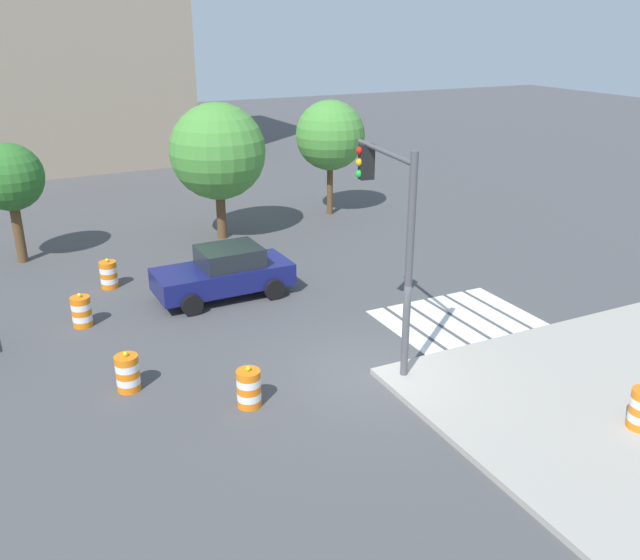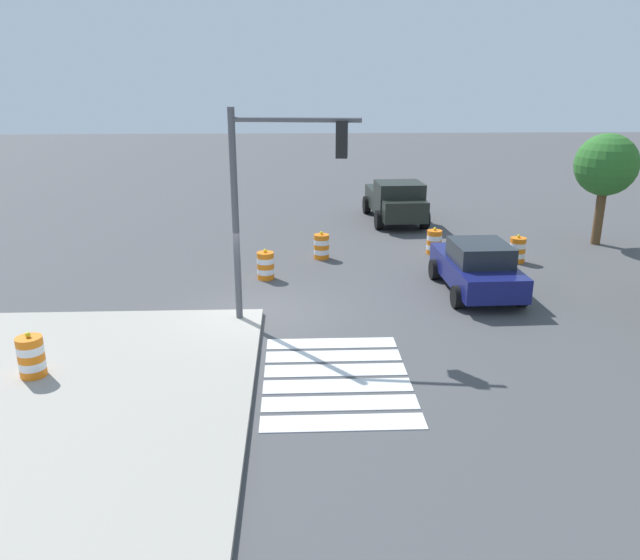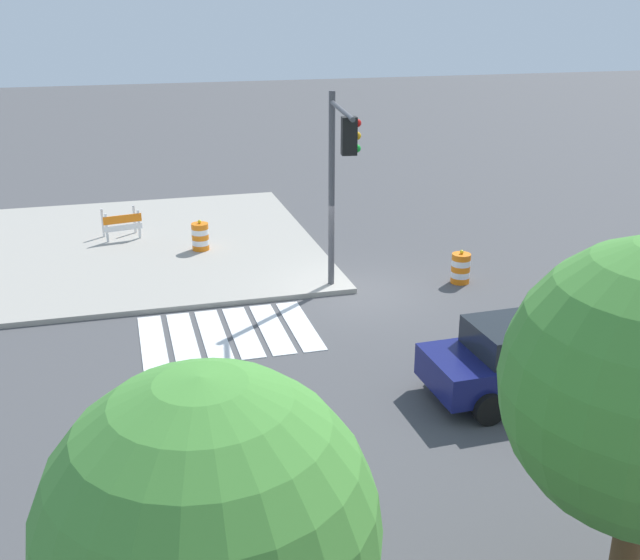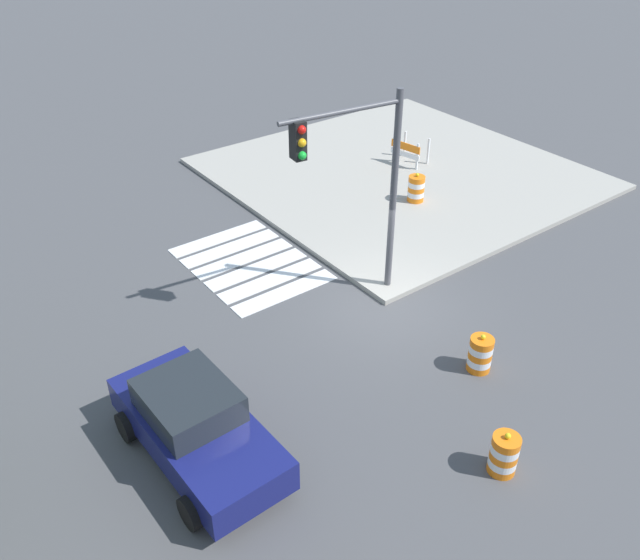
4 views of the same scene
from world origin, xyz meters
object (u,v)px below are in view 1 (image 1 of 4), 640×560
(traffic_barrel_median_far, at_px, (82,311))
(traffic_barrel_near_corner, at_px, (249,388))
(street_tree_streetside_far, at_px, (330,136))
(street_tree_streetside_near, at_px, (9,178))
(street_tree_streetside_mid, at_px, (218,152))
(sports_car, at_px, (225,272))
(traffic_barrel_median_near, at_px, (109,275))
(traffic_barrel_crosswalk_end, at_px, (128,373))
(traffic_light_pole, at_px, (390,215))

(traffic_barrel_median_far, bearing_deg, traffic_barrel_near_corner, -65.62)
(street_tree_streetside_far, bearing_deg, street_tree_streetside_near, -176.29)
(traffic_barrel_near_corner, height_order, street_tree_streetside_near, street_tree_streetside_near)
(traffic_barrel_median_far, height_order, street_tree_streetside_mid, street_tree_streetside_mid)
(sports_car, xyz_separation_m, traffic_barrel_median_near, (-3.21, 2.41, -0.36))
(traffic_barrel_median_near, height_order, street_tree_streetside_far, street_tree_streetside_far)
(traffic_barrel_near_corner, height_order, traffic_barrel_crosswalk_end, same)
(traffic_barrel_crosswalk_end, bearing_deg, street_tree_streetside_mid, 60.99)
(sports_car, height_order, street_tree_streetside_near, street_tree_streetside_near)
(traffic_barrel_median_near, relative_size, street_tree_streetside_mid, 0.19)
(traffic_barrel_crosswalk_end, bearing_deg, street_tree_streetside_far, 46.09)
(traffic_barrel_crosswalk_end, bearing_deg, street_tree_streetside_near, 98.46)
(street_tree_streetside_mid, distance_m, street_tree_streetside_far, 5.73)
(sports_car, height_order, street_tree_streetside_far, street_tree_streetside_far)
(traffic_barrel_near_corner, height_order, traffic_barrel_median_near, same)
(street_tree_streetside_near, distance_m, street_tree_streetside_far, 13.12)
(sports_car, height_order, traffic_barrel_near_corner, sports_car)
(traffic_barrel_near_corner, relative_size, street_tree_streetside_near, 0.24)
(traffic_barrel_median_near, xyz_separation_m, street_tree_streetside_near, (-2.41, 4.04, 2.65))
(sports_car, bearing_deg, traffic_barrel_median_far, -175.79)
(traffic_barrel_median_far, bearing_deg, traffic_barrel_crosswalk_end, -83.75)
(traffic_light_pole, relative_size, street_tree_streetside_near, 1.27)
(traffic_barrel_near_corner, bearing_deg, street_tree_streetside_mid, 74.30)
(traffic_light_pole, bearing_deg, sports_car, 111.47)
(traffic_light_pole, height_order, street_tree_streetside_far, traffic_light_pole)
(traffic_barrel_crosswalk_end, relative_size, traffic_barrel_median_near, 1.00)
(traffic_barrel_median_far, bearing_deg, sports_car, 4.21)
(traffic_barrel_median_far, bearing_deg, street_tree_streetside_far, 32.64)
(traffic_barrel_crosswalk_end, bearing_deg, traffic_barrel_median_near, 83.72)
(street_tree_streetside_mid, bearing_deg, street_tree_streetside_near, 176.48)
(sports_car, bearing_deg, traffic_barrel_near_corner, -104.07)
(traffic_barrel_near_corner, height_order, street_tree_streetside_mid, street_tree_streetside_mid)
(traffic_barrel_median_far, relative_size, street_tree_streetside_near, 0.24)
(traffic_barrel_median_near, relative_size, street_tree_streetside_far, 0.20)
(sports_car, distance_m, traffic_barrel_crosswalk_end, 6.09)
(sports_car, distance_m, traffic_barrel_median_near, 4.03)
(traffic_barrel_near_corner, height_order, traffic_light_pole, traffic_light_pole)
(traffic_barrel_crosswalk_end, xyz_separation_m, street_tree_streetside_mid, (5.86, 10.58, 3.05))
(traffic_barrel_median_near, xyz_separation_m, traffic_barrel_median_far, (-1.24, -2.74, 0.00))
(traffic_barrel_near_corner, distance_m, street_tree_streetside_far, 16.84)
(street_tree_streetside_near, bearing_deg, traffic_light_pole, -57.29)
(traffic_barrel_median_far, bearing_deg, street_tree_streetside_mid, 44.94)
(street_tree_streetside_near, bearing_deg, traffic_barrel_median_far, -80.16)
(sports_car, xyz_separation_m, traffic_light_pole, (2.34, -5.95, 3.10))
(traffic_light_pole, distance_m, street_tree_streetside_mid, 11.95)
(traffic_barrel_crosswalk_end, height_order, traffic_barrel_median_near, same)
(traffic_barrel_crosswalk_end, distance_m, street_tree_streetside_mid, 12.47)
(traffic_light_pole, xyz_separation_m, street_tree_streetside_mid, (-0.46, 11.94, -0.40))
(street_tree_streetside_near, bearing_deg, street_tree_streetside_mid, -3.52)
(traffic_barrel_median_far, height_order, street_tree_streetside_near, street_tree_streetside_near)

